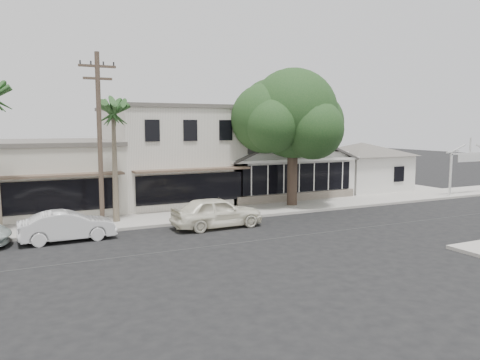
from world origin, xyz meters
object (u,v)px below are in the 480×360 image
utility_pole (100,138)px  car_0 (217,212)px  arch_sign (470,155)px  car_1 (67,226)px  shade_tree (290,116)px

utility_pole → car_0: bearing=-16.9°
arch_sign → car_1: 29.36m
car_1 → shade_tree: bearing=-77.7°
utility_pole → car_0: size_ratio=1.85×
arch_sign → car_0: 21.98m
car_1 → car_0: bearing=-94.5°
car_1 → utility_pole: bearing=-55.9°
arch_sign → car_1: size_ratio=0.95×
shade_tree → utility_pole: bearing=-170.1°
arch_sign → shade_tree: bearing=171.9°
utility_pole → shade_tree: shade_tree is taller
arch_sign → car_0: arch_sign is taller
shade_tree → car_0: bearing=-150.6°
arch_sign → shade_tree: size_ratio=0.45×
arch_sign → car_0: size_ratio=0.85×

